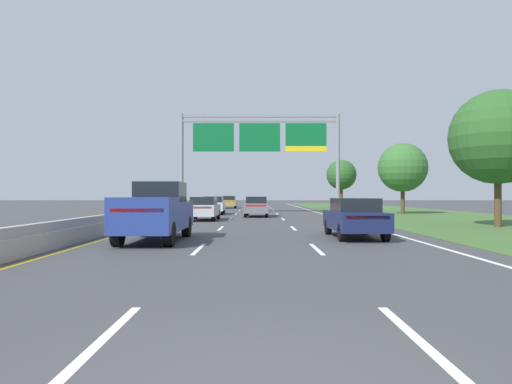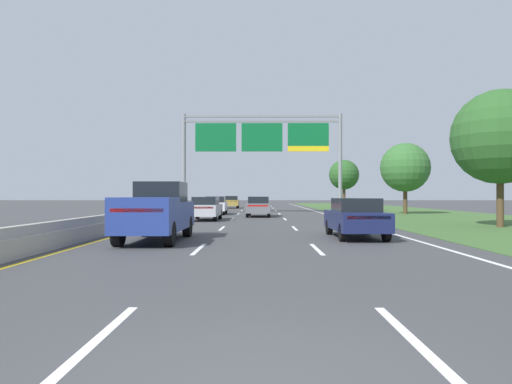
{
  "view_description": "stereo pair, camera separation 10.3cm",
  "coord_description": "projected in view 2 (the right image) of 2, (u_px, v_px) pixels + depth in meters",
  "views": [
    {
      "loc": [
        -0.05,
        -3.93,
        1.7
      ],
      "look_at": [
        -0.21,
        31.78,
        1.93
      ],
      "focal_mm": 32.31,
      "sensor_mm": 36.0,
      "label": 1
    },
    {
      "loc": [
        0.05,
        -3.93,
        1.7
      ],
      "look_at": [
        -0.21,
        31.78,
        1.93
      ],
      "focal_mm": 32.31,
      "sensor_mm": 36.0,
      "label": 2
    }
  ],
  "objects": [
    {
      "name": "pickup_truck_blue",
      "position": [
        157.0,
        212.0,
        17.03
      ],
      "size": [
        2.02,
        5.41,
        2.2
      ],
      "rotation": [
        0.0,
        0.0,
        1.57
      ],
      "color": "navy",
      "rests_on": "ground"
    },
    {
      "name": "car_silver_left_lane_sedan",
      "position": [
        206.0,
        208.0,
        30.94
      ],
      "size": [
        1.9,
        4.43,
        1.57
      ],
      "rotation": [
        0.0,
        0.0,
        1.55
      ],
      "color": "#B2B5BA",
      "rests_on": "ground"
    },
    {
      "name": "roadside_tree_near",
      "position": [
        500.0,
        137.0,
        24.09
      ],
      "size": [
        4.95,
        4.95,
        7.22
      ],
      "color": "#4C3823",
      "rests_on": "ground"
    },
    {
      "name": "roadside_tree_far",
      "position": [
        344.0,
        175.0,
        56.05
      ],
      "size": [
        3.64,
        3.64,
        5.99
      ],
      "color": "#4C3823",
      "rests_on": "ground"
    },
    {
      "name": "median_barrier_concrete",
      "position": [
        181.0,
        211.0,
        38.97
      ],
      "size": [
        0.6,
        110.0,
        0.85
      ],
      "color": "#A8A399",
      "rests_on": "ground"
    },
    {
      "name": "ground_plane",
      "position": [
        259.0,
        215.0,
        38.92
      ],
      "size": [
        220.0,
        220.0,
        0.0
      ],
      "primitive_type": "plane",
      "color": "#3D3D3F"
    },
    {
      "name": "roadside_tree_mid",
      "position": [
        405.0,
        168.0,
        41.07
      ],
      "size": [
        4.37,
        4.37,
        6.34
      ],
      "color": "#4C3823",
      "rests_on": "ground"
    },
    {
      "name": "overhead_sign_gantry",
      "position": [
        262.0,
        142.0,
        43.15
      ],
      "size": [
        15.06,
        0.42,
        9.33
      ],
      "color": "gray",
      "rests_on": "ground"
    },
    {
      "name": "lane_striping",
      "position": [
        259.0,
        215.0,
        38.46
      ],
      "size": [
        11.96,
        106.0,
        0.01
      ],
      "color": "white",
      "rests_on": "ground"
    },
    {
      "name": "car_grey_centre_lane_sedan",
      "position": [
        259.0,
        206.0,
        36.08
      ],
      "size": [
        1.94,
        4.45,
        1.57
      ],
      "rotation": [
        0.0,
        0.0,
        1.54
      ],
      "color": "slate",
      "rests_on": "ground"
    },
    {
      "name": "grass_verge_right",
      "position": [
        424.0,
        215.0,
        38.82
      ],
      "size": [
        14.0,
        110.0,
        0.02
      ],
      "primitive_type": "cube",
      "color": "#3D602D",
      "rests_on": "ground"
    },
    {
      "name": "car_gold_left_lane_sedan",
      "position": [
        232.0,
        202.0,
        59.27
      ],
      "size": [
        1.86,
        4.42,
        1.57
      ],
      "rotation": [
        0.0,
        0.0,
        1.58
      ],
      "color": "#A38438",
      "rests_on": "ground"
    },
    {
      "name": "car_white_left_lane_sedan",
      "position": [
        216.0,
        205.0,
        40.38
      ],
      "size": [
        1.87,
        4.42,
        1.57
      ],
      "rotation": [
        0.0,
        0.0,
        1.58
      ],
      "color": "silver",
      "rests_on": "ground"
    },
    {
      "name": "car_navy_right_lane_sedan",
      "position": [
        355.0,
        217.0,
        18.24
      ],
      "size": [
        1.86,
        4.42,
        1.57
      ],
      "rotation": [
        0.0,
        0.0,
        1.58
      ],
      "color": "#161E47",
      "rests_on": "ground"
    }
  ]
}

